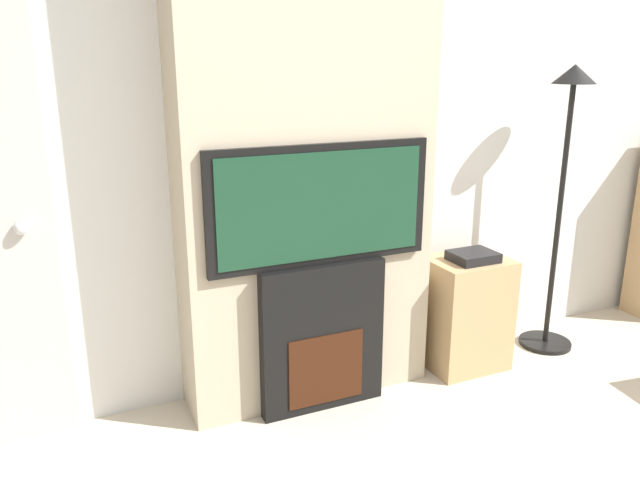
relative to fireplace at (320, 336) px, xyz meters
The scene contains 6 objects.
wall_back 1.05m from the fireplace, 90.00° to the left, with size 6.00×0.06×2.70m.
chimney_breast 1.00m from the fireplace, 90.00° to the left, with size 1.21×0.31×2.70m.
fireplace is the anchor object (origin of this frame).
television 0.64m from the fireplace, 90.00° to the right, with size 1.06×0.07×0.55m.
floor_lamp 1.63m from the fireplace, ahead, with size 0.30×0.30×1.60m.
media_stand 0.89m from the fireplace, ahead, with size 0.42×0.34×0.66m.
Camera 1 is at (-1.11, -0.79, 1.64)m, focal length 35.00 mm.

